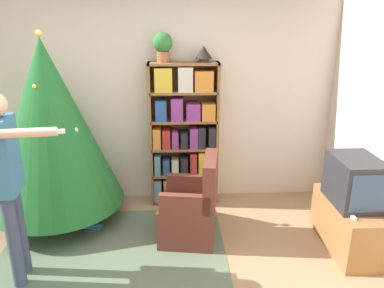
% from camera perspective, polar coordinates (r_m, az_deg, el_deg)
% --- Properties ---
extents(wall_back, '(8.00, 0.10, 2.60)m').
position_cam_1_polar(wall_back, '(4.63, -7.10, 7.07)').
color(wall_back, beige).
rests_on(wall_back, ground_plane).
extents(area_rug, '(2.23, 1.79, 0.01)m').
position_cam_1_polar(area_rug, '(3.91, -11.99, -16.27)').
color(area_rug, '#56664C').
rests_on(area_rug, ground_plane).
extents(bookshelf, '(0.82, 0.26, 1.74)m').
position_cam_1_polar(bookshelf, '(4.53, -1.16, 1.25)').
color(bookshelf, brown).
rests_on(bookshelf, ground_plane).
extents(tv_stand, '(0.40, 0.94, 0.49)m').
position_cam_1_polar(tv_stand, '(4.15, 22.63, -11.29)').
color(tv_stand, '#996638').
rests_on(tv_stand, ground_plane).
extents(television, '(0.40, 0.57, 0.47)m').
position_cam_1_polar(television, '(3.94, 23.51, -5.19)').
color(television, '#28282D').
rests_on(television, tv_stand).
extents(game_remote, '(0.04, 0.12, 0.02)m').
position_cam_1_polar(game_remote, '(3.76, 23.20, -10.09)').
color(game_remote, white).
rests_on(game_remote, tv_stand).
extents(christmas_tree, '(1.47, 1.47, 2.11)m').
position_cam_1_polar(christmas_tree, '(4.29, -20.81, 2.71)').
color(christmas_tree, '#4C3323').
rests_on(christmas_tree, ground_plane).
extents(armchair, '(0.65, 0.64, 0.92)m').
position_cam_1_polar(armchair, '(3.94, -0.05, -10.12)').
color(armchair, brown).
rests_on(armchair, ground_plane).
extents(standing_person, '(0.66, 0.47, 1.68)m').
position_cam_1_polar(standing_person, '(3.41, -26.30, -4.29)').
color(standing_person, '#38425B').
rests_on(standing_person, ground_plane).
extents(potted_plant, '(0.22, 0.22, 0.33)m').
position_cam_1_polar(potted_plant, '(4.34, -4.48, 14.81)').
color(potted_plant, '#935B38').
rests_on(potted_plant, bookshelf).
extents(table_lamp, '(0.20, 0.20, 0.18)m').
position_cam_1_polar(table_lamp, '(4.35, 1.79, 13.70)').
color(table_lamp, '#473828').
rests_on(table_lamp, bookshelf).
extents(book_pile_near_tree, '(0.23, 0.17, 0.08)m').
position_cam_1_polar(book_pile_near_tree, '(4.36, -14.81, -11.96)').
color(book_pile_near_tree, '#284C93').
rests_on(book_pile_near_tree, ground_plane).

